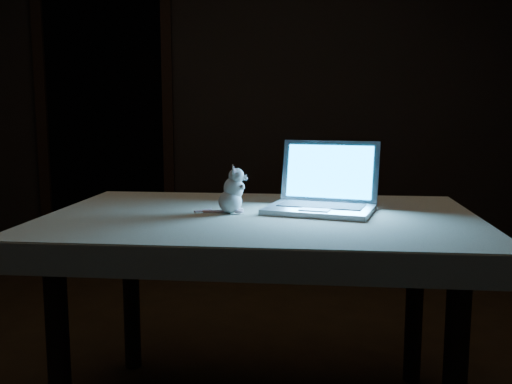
{
  "coord_description": "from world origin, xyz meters",
  "views": [
    {
      "loc": [
        0.01,
        -2.03,
        1.05
      ],
      "look_at": [
        0.04,
        -0.15,
        0.78
      ],
      "focal_mm": 40.0,
      "sensor_mm": 36.0,
      "label": 1
    }
  ],
  "objects": [
    {
      "name": "tablecloth",
      "position": [
        -0.02,
        -0.14,
        0.67
      ],
      "size": [
        1.61,
        1.3,
        0.09
      ],
      "primitive_type": null,
      "rotation": [
        0.0,
        0.0,
        -0.29
      ],
      "color": "beige",
      "rests_on": "table"
    },
    {
      "name": "back_wall",
      "position": [
        0.0,
        2.5,
        1.3
      ],
      "size": [
        4.5,
        0.04,
        2.6
      ],
      "primitive_type": "cube",
      "color": "black",
      "rests_on": "ground"
    },
    {
      "name": "laptop",
      "position": [
        0.25,
        -0.14,
        0.83
      ],
      "size": [
        0.43,
        0.41,
        0.24
      ],
      "primitive_type": null,
      "rotation": [
        0.0,
        0.0,
        -0.36
      ],
      "color": "#A7A7AB",
      "rests_on": "tablecloth"
    },
    {
      "name": "doorway",
      "position": [
        -1.1,
        2.5,
        1.06
      ],
      "size": [
        1.06,
        0.36,
        2.13
      ],
      "primitive_type": null,
      "color": "black",
      "rests_on": "back_wall"
    },
    {
      "name": "plush_mouse",
      "position": [
        -0.05,
        -0.15,
        0.79
      ],
      "size": [
        0.16,
        0.16,
        0.16
      ],
      "primitive_type": null,
      "rotation": [
        0.0,
        0.0,
        -0.51
      ],
      "color": "silver",
      "rests_on": "tablecloth"
    },
    {
      "name": "table",
      "position": [
        0.05,
        -0.18,
        0.35
      ],
      "size": [
        1.41,
        1.0,
        0.7
      ],
      "primitive_type": null,
      "rotation": [
        0.0,
        0.0,
        -0.12
      ],
      "color": "black",
      "rests_on": "floor"
    }
  ]
}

